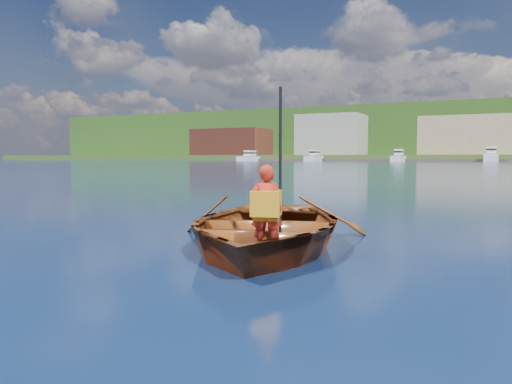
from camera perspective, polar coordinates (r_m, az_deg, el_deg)
name	(u,v)px	position (r m, az deg, el deg)	size (l,w,h in m)	color
ground	(311,267)	(5.75, 6.27, -8.47)	(600.00, 600.00, 0.00)	#152546
rowboat	(264,227)	(6.84, 0.90, -4.01)	(4.12, 4.92, 0.88)	brown
child_paddler	(267,208)	(5.89, 1.21, -1.81)	(0.44, 0.42, 1.98)	red
shoreline	(490,136)	(242.09, 25.19, 5.77)	(400.00, 140.00, 22.00)	#36521E
dock	(474,160)	(153.39, 23.64, 3.35)	(160.05, 7.02, 0.80)	#4F3F39
waterfront_buildings	(461,137)	(170.70, 22.40, 5.88)	(202.00, 16.00, 14.00)	brown
marina_yachts	(484,157)	(148.62, 24.57, 3.69)	(141.72, 12.68, 4.37)	white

